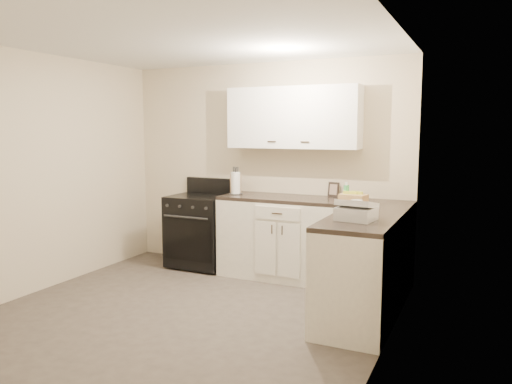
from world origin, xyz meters
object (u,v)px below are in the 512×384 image
at_px(stove, 200,230).
at_px(knife_block, 236,184).
at_px(paper_towel, 236,183).
at_px(wicker_basket, 353,199).
at_px(countertop_grill, 356,214).

relative_size(stove, knife_block, 3.76).
height_order(paper_towel, wicker_basket, paper_towel).
xyz_separation_m(stove, knife_block, (0.46, 0.08, 0.60)).
relative_size(paper_towel, countertop_grill, 0.87).
bearing_deg(countertop_grill, paper_towel, 154.93).
xyz_separation_m(stove, wicker_basket, (1.94, -0.09, 0.53)).
distance_m(paper_towel, wicker_basket, 1.45).
xyz_separation_m(wicker_basket, countertop_grill, (0.27, -0.99, 0.01)).
height_order(stove, countertop_grill, countertop_grill).
bearing_deg(knife_block, countertop_grill, -35.48).
xyz_separation_m(paper_towel, countertop_grill, (1.71, -1.08, -0.08)).
height_order(knife_block, paper_towel, paper_towel).
relative_size(knife_block, countertop_grill, 0.77).
distance_m(stove, countertop_grill, 2.51).
bearing_deg(knife_block, stove, -172.41).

